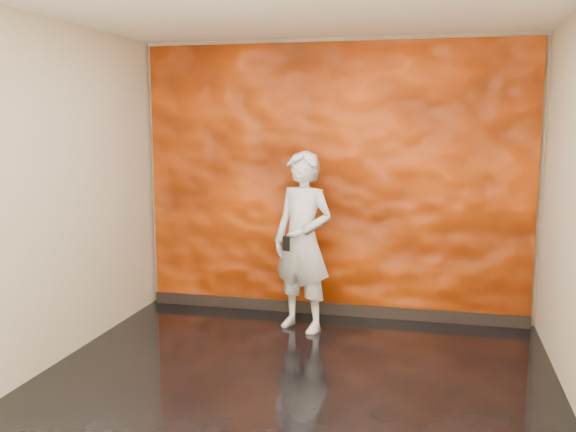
# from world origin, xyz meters

# --- Properties ---
(room) EXTENTS (4.02, 4.02, 2.81)m
(room) POSITION_xyz_m (0.00, 0.00, 1.40)
(room) COLOR black
(room) RESTS_ON ground
(feature_wall) EXTENTS (3.90, 0.06, 2.75)m
(feature_wall) POSITION_xyz_m (0.00, 1.96, 1.38)
(feature_wall) COLOR #DE4304
(feature_wall) RESTS_ON ground
(baseboard) EXTENTS (3.90, 0.04, 0.12)m
(baseboard) POSITION_xyz_m (0.00, 1.92, 0.06)
(baseboard) COLOR black
(baseboard) RESTS_ON ground
(man) EXTENTS (0.73, 0.62, 1.71)m
(man) POSITION_xyz_m (-0.20, 1.41, 0.85)
(man) COLOR #949AA3
(man) RESTS_ON ground
(phone) EXTENTS (0.07, 0.04, 0.13)m
(phone) POSITION_xyz_m (-0.30, 1.16, 0.88)
(phone) COLOR black
(phone) RESTS_ON man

